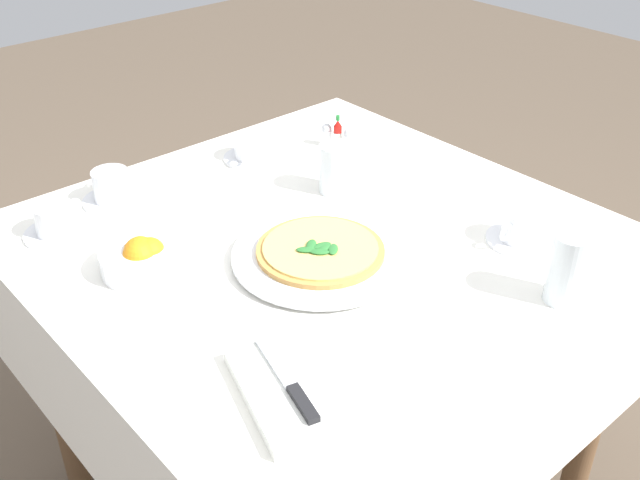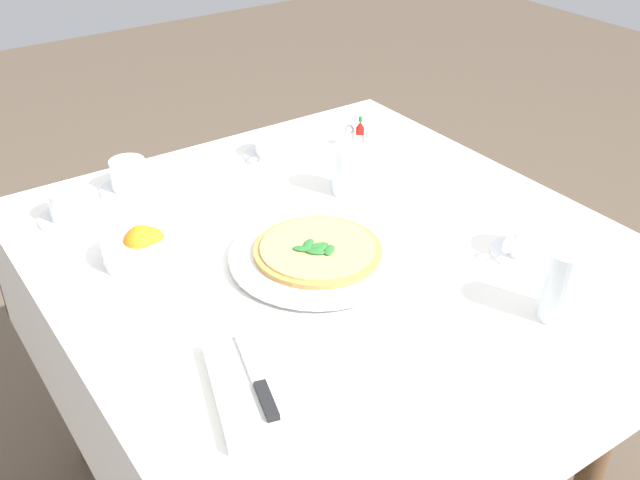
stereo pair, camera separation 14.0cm
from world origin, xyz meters
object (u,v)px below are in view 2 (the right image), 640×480
object	(u,v)px
water_glass_center_back	(563,288)
coffee_cup_near_right	(129,177)
pepper_shaker	(370,143)
hot_sauce_bottle	(360,136)
coffee_cup_back_corner	(70,206)
coffee_cup_right_edge	(527,240)
water_glass_far_left	(348,172)
pizza_plate	(318,256)
dinner_knife	(257,378)
pizza	(318,250)
salt_shaker	(349,136)
coffee_cup_far_right	(271,146)
napkin_folded	(258,386)
citrus_bowl	(143,246)

from	to	relation	value
water_glass_center_back	coffee_cup_near_right	bearing A→B (deg)	26.59
pepper_shaker	hot_sauce_bottle	bearing A→B (deg)	19.65
coffee_cup_back_corner	coffee_cup_near_right	distance (m)	0.15
coffee_cup_right_edge	hot_sauce_bottle	world-z (taller)	hot_sauce_bottle
coffee_cup_near_right	water_glass_far_left	xyz separation A→B (m)	(-0.27, -0.38, 0.02)
pizza_plate	coffee_cup_near_right	xyz separation A→B (m)	(0.46, 0.18, 0.02)
dinner_knife	pizza	bearing A→B (deg)	-33.44
salt_shaker	pepper_shaker	distance (m)	0.06
coffee_cup_far_right	hot_sauce_bottle	world-z (taller)	hot_sauce_bottle
coffee_cup_right_edge	dinner_knife	distance (m)	0.60
pizza_plate	pepper_shaker	bearing A→B (deg)	-49.28
pizza_plate	water_glass_far_left	size ratio (longest dim) A/B	3.04
coffee_cup_far_right	dinner_knife	distance (m)	0.79
pizza	pizza_plate	bearing A→B (deg)	-51.81
dinner_knife	salt_shaker	world-z (taller)	salt_shaker
coffee_cup_back_corner	napkin_folded	size ratio (longest dim) A/B	0.52
pepper_shaker	citrus_bowl	bearing A→B (deg)	101.42
water_glass_center_back	dinner_knife	size ratio (longest dim) A/B	0.67
pizza_plate	hot_sauce_bottle	bearing A→B (deg)	-46.07
pizza	coffee_cup_far_right	bearing A→B (deg)	-20.66
water_glass_far_left	pepper_shaker	xyz separation A→B (m)	(0.13, -0.16, -0.02)
coffee_cup_right_edge	coffee_cup_back_corner	xyz separation A→B (m)	(0.61, 0.66, -0.00)
coffee_cup_far_right	pizza	bearing A→B (deg)	159.34
coffee_cup_back_corner	dinner_knife	size ratio (longest dim) A/B	0.68
pepper_shaker	coffee_cup_back_corner	bearing A→B (deg)	82.19
pizza	dinner_knife	xyz separation A→B (m)	(-0.23, 0.26, -0.00)
pepper_shaker	napkin_folded	bearing A→B (deg)	131.02
coffee_cup_back_corner	dinner_knife	distance (m)	0.64
coffee_cup_back_corner	napkin_folded	world-z (taller)	coffee_cup_back_corner
water_glass_far_left	hot_sauce_bottle	bearing A→B (deg)	-43.75
pizza	hot_sauce_bottle	world-z (taller)	hot_sauce_bottle
dinner_knife	salt_shaker	size ratio (longest dim) A/B	3.43
pizza	coffee_cup_back_corner	size ratio (longest dim) A/B	1.81
citrus_bowl	pepper_shaker	distance (m)	0.64
water_glass_far_left	napkin_folded	xyz separation A→B (m)	(-0.42, 0.47, -0.04)
coffee_cup_right_edge	water_glass_far_left	world-z (taller)	water_glass_far_left
coffee_cup_back_corner	coffee_cup_near_right	bearing A→B (deg)	-71.48
coffee_cup_right_edge	coffee_cup_far_right	xyz separation A→B (m)	(0.63, 0.17, -0.00)
citrus_bowl	napkin_folded	bearing A→B (deg)	179.47
dinner_knife	water_glass_far_left	bearing A→B (deg)	-33.06
water_glass_far_left	coffee_cup_back_corner	bearing A→B (deg)	66.85
coffee_cup_near_right	hot_sauce_bottle	distance (m)	0.55
coffee_cup_far_right	hot_sauce_bottle	distance (m)	0.21
water_glass_far_left	pepper_shaker	distance (m)	0.21
salt_shaker	hot_sauce_bottle	bearing A→B (deg)	-160.35
coffee_cup_right_edge	citrus_bowl	size ratio (longest dim) A/B	0.88
water_glass_center_back	hot_sauce_bottle	bearing A→B (deg)	-9.90
coffee_cup_near_right	water_glass_center_back	world-z (taller)	water_glass_center_back
pizza_plate	coffee_cup_right_edge	bearing A→B (deg)	-121.18
pizza	coffee_cup_right_edge	distance (m)	0.39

